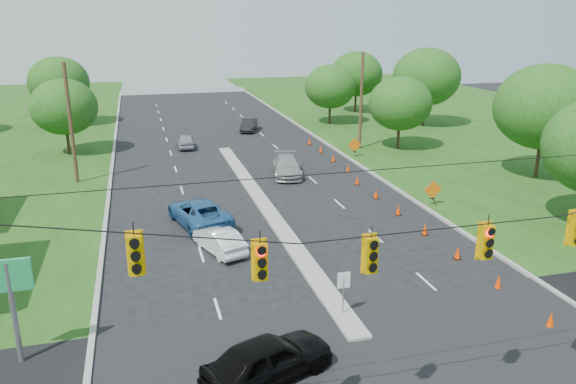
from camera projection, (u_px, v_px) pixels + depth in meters
name	position (u px, v px, depth m)	size (l,w,h in m)	color
curb_left	(111.00, 180.00, 43.25)	(0.25, 110.00, 0.16)	gray
curb_right	(355.00, 163.00, 48.28)	(0.25, 110.00, 0.16)	gray
median	(264.00, 206.00, 37.48)	(1.00, 34.00, 0.18)	gray
median_sign	(344.00, 285.00, 23.23)	(0.55, 0.06, 2.05)	gray
signal_span	(433.00, 283.00, 15.71)	(25.60, 0.32, 9.00)	#422D1C
utility_pole_far_left	(71.00, 124.00, 41.30)	(0.28, 0.28, 9.00)	#422D1C
utility_pole_far_right	(361.00, 102.00, 52.13)	(0.28, 0.28, 9.00)	#422D1C
cone_0	(551.00, 320.00, 22.75)	(0.32, 0.32, 0.70)	#FD3A00
cone_1	(498.00, 282.00, 25.98)	(0.32, 0.32, 0.70)	#FD3A00
cone_2	(458.00, 253.00, 29.20)	(0.32, 0.32, 0.70)	#FD3A00
cone_3	(425.00, 229.00, 32.42)	(0.32, 0.32, 0.70)	#FD3A00
cone_4	(398.00, 210.00, 35.65)	(0.32, 0.32, 0.70)	#FD3A00
cone_5	(376.00, 194.00, 38.87)	(0.32, 0.32, 0.70)	#FD3A00
cone_6	(357.00, 180.00, 42.09)	(0.32, 0.32, 0.70)	#FD3A00
cone_7	(348.00, 168.00, 45.46)	(0.32, 0.32, 0.70)	#FD3A00
cone_8	(333.00, 158.00, 48.69)	(0.32, 0.32, 0.70)	#FD3A00
cone_9	(321.00, 149.00, 51.91)	(0.32, 0.32, 0.70)	#FD3A00
cone_10	(310.00, 141.00, 55.13)	(0.32, 0.32, 0.70)	#FD3A00
work_sign_1	(433.00, 191.00, 37.08)	(1.27, 0.58, 1.37)	black
work_sign_2	(355.00, 145.00, 49.97)	(1.27, 0.58, 1.37)	black
tree_5	(64.00, 107.00, 50.19)	(5.88, 5.88, 6.86)	black
tree_6	(59.00, 82.00, 63.32)	(6.72, 6.72, 7.84)	black
tree_8	(545.00, 107.00, 42.20)	(7.56, 7.56, 8.82)	black
tree_9	(400.00, 103.00, 52.13)	(5.88, 5.88, 6.86)	black
tree_10	(426.00, 77.00, 62.95)	(7.56, 7.56, 8.82)	black
tree_11	(356.00, 74.00, 72.27)	(6.72, 6.72, 7.84)	black
tree_12	(330.00, 87.00, 64.52)	(5.88, 5.88, 6.86)	black
black_sedan	(268.00, 359.00, 19.36)	(1.94, 4.82, 1.64)	black
white_sedan	(220.00, 240.00, 30.02)	(1.39, 3.98, 1.31)	white
blue_pickup	(199.00, 212.00, 33.86)	(2.61, 5.66, 1.57)	#275B93
silver_car_far	(287.00, 166.00, 44.38)	(2.13, 5.24, 1.52)	#979797
silver_car_oncoming	(185.00, 141.00, 53.71)	(1.55, 3.86, 1.31)	#9593A5
dark_car_receding	(249.00, 125.00, 61.58)	(1.45, 4.15, 1.37)	black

